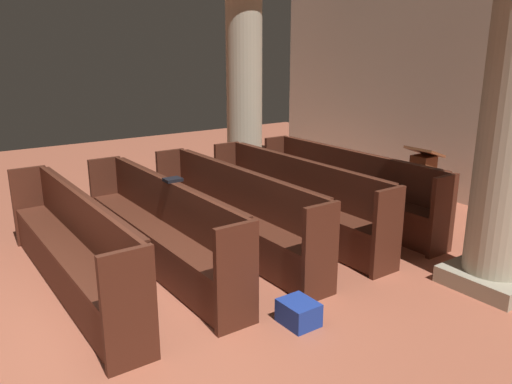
% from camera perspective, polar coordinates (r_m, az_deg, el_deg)
% --- Properties ---
extents(ground_plane, '(19.20, 19.20, 0.00)m').
position_cam_1_polar(ground_plane, '(4.86, -15.42, -14.97)').
color(ground_plane, '#AD5B42').
extents(pew_row_0, '(3.35, 0.47, 1.00)m').
position_cam_1_polar(pew_row_0, '(7.50, 10.09, 0.87)').
color(pew_row_0, '#4C2316').
rests_on(pew_row_0, ground).
extents(pew_row_1, '(3.35, 0.46, 1.00)m').
position_cam_1_polar(pew_row_1, '(6.85, 4.26, -0.36)').
color(pew_row_1, '#4C2316').
rests_on(pew_row_1, ground).
extents(pew_row_2, '(3.35, 0.46, 1.00)m').
position_cam_1_polar(pew_row_2, '(6.29, -2.69, -1.81)').
color(pew_row_2, '#4C2316').
rests_on(pew_row_2, ground).
extents(pew_row_3, '(3.35, 0.47, 1.00)m').
position_cam_1_polar(pew_row_3, '(5.85, -10.85, -3.48)').
color(pew_row_3, '#4C2316').
rests_on(pew_row_3, ground).
extents(pew_row_4, '(3.35, 0.46, 1.00)m').
position_cam_1_polar(pew_row_4, '(5.55, -20.15, -5.29)').
color(pew_row_4, '#4C2316').
rests_on(pew_row_4, ground).
extents(pillar_far_side, '(0.91, 0.91, 3.58)m').
position_cam_1_polar(pillar_far_side, '(9.05, -1.34, 12.20)').
color(pillar_far_side, '#9F967E').
rests_on(pillar_far_side, ground).
extents(lectern, '(0.48, 0.45, 1.08)m').
position_cam_1_polar(lectern, '(7.82, 18.09, 0.35)').
color(lectern, brown).
rests_on(lectern, ground).
extents(hymn_book, '(0.16, 0.19, 0.04)m').
position_cam_1_polar(hymn_book, '(5.76, -9.36, 1.38)').
color(hymn_book, black).
rests_on(hymn_book, pew_row_3).
extents(kneeler_box_blue, '(0.35, 0.29, 0.22)m').
position_cam_1_polar(kneeler_box_blue, '(4.78, 4.82, -13.39)').
color(kneeler_box_blue, navy).
rests_on(kneeler_box_blue, ground).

